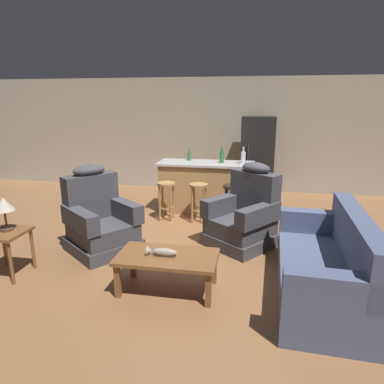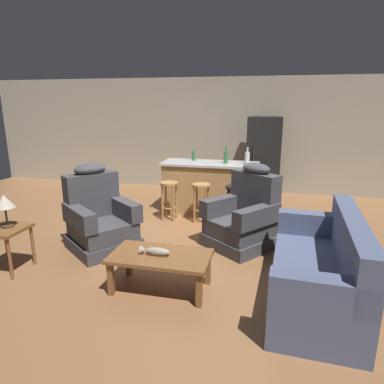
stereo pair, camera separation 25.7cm
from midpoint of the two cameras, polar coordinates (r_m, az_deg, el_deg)
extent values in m
plane|color=brown|center=(5.41, 1.62, -7.45)|extent=(12.00, 12.00, 0.00)
cube|color=#A89E89|center=(8.13, 6.29, 9.41)|extent=(12.00, 0.05, 2.60)
cube|color=brown|center=(3.83, -3.35, -10.66)|extent=(1.10, 0.60, 0.04)
cube|color=brown|center=(3.89, -11.51, -14.03)|extent=(0.06, 0.06, 0.38)
cube|color=brown|center=(3.62, 3.30, -16.03)|extent=(0.06, 0.06, 0.38)
cube|color=brown|center=(4.28, -8.78, -11.10)|extent=(0.06, 0.06, 0.38)
cube|color=brown|center=(4.04, 4.54, -12.61)|extent=(0.06, 0.06, 0.38)
cube|color=#4C3823|center=(3.81, -3.77, -10.42)|extent=(0.22, 0.07, 0.01)
ellipsoid|color=#9E937F|center=(3.79, -3.78, -9.88)|extent=(0.28, 0.09, 0.09)
cone|color=#9E937F|center=(3.84, -6.24, -9.60)|extent=(0.06, 0.10, 0.10)
cube|color=#4C5675|center=(4.04, 21.21, -15.09)|extent=(0.94, 1.94, 0.20)
cube|color=#4C5675|center=(3.94, 21.50, -12.43)|extent=(0.94, 1.94, 0.22)
cube|color=#4C5675|center=(3.85, 26.80, -7.68)|extent=(0.30, 1.91, 0.52)
cube|color=#4C5675|center=(3.08, 23.22, -15.32)|extent=(0.85, 0.24, 0.28)
cube|color=#4C5675|center=(4.63, 20.98, -4.95)|extent=(0.85, 0.24, 0.28)
cube|color=#3D3D42|center=(5.08, -13.08, -8.28)|extent=(1.18, 1.18, 0.18)
cube|color=#3D3D42|center=(5.00, -13.22, -6.06)|extent=(1.09, 1.09, 0.24)
cube|color=#3D3D42|center=(5.13, -14.98, -0.48)|extent=(0.65, 0.75, 0.64)
ellipsoid|color=#3D3D42|center=(5.05, -15.26, 3.69)|extent=(0.49, 0.53, 0.16)
cube|color=#3D3D42|center=(5.04, -9.92, -2.70)|extent=(0.74, 0.63, 0.26)
cube|color=#3D3D42|center=(4.78, -16.84, -4.11)|extent=(0.74, 0.63, 0.26)
cube|color=#3D3D42|center=(5.10, 9.33, -7.95)|extent=(1.18, 1.18, 0.18)
cube|color=#3D3D42|center=(5.03, 9.43, -5.74)|extent=(1.09, 1.09, 0.24)
cube|color=#3D3D42|center=(5.11, 11.89, -0.34)|extent=(0.74, 0.65, 0.64)
ellipsoid|color=#3D3D42|center=(5.03, 12.12, 3.85)|extent=(0.53, 0.49, 0.16)
cube|color=#3D3D42|center=(4.73, 12.36, -4.00)|extent=(0.63, 0.74, 0.26)
cube|color=#3D3D42|center=(5.15, 6.67, -2.22)|extent=(0.63, 0.74, 0.26)
cube|color=brown|center=(4.71, -27.38, -5.55)|extent=(0.48, 0.48, 0.04)
cylinder|color=brown|center=(4.55, -26.65, -9.98)|extent=(0.04, 0.04, 0.52)
cylinder|color=brown|center=(5.07, -27.28, -7.54)|extent=(0.04, 0.04, 0.52)
cylinder|color=brown|center=(4.83, -23.63, -8.20)|extent=(0.04, 0.04, 0.52)
cylinder|color=#4C3823|center=(4.71, -27.01, -5.08)|extent=(0.14, 0.14, 0.03)
cylinder|color=#4C3823|center=(4.68, -27.19, -3.63)|extent=(0.02, 0.02, 0.22)
cone|color=#BCB29E|center=(4.62, -27.46, -1.39)|extent=(0.24, 0.24, 0.16)
cube|color=#AD7F4C|center=(6.53, 4.09, 0.64)|extent=(1.71, 0.63, 0.91)
cube|color=#B2B2B2|center=(6.43, 4.17, 4.74)|extent=(1.80, 0.70, 0.04)
cylinder|color=#A87A47|center=(6.02, -2.62, 1.44)|extent=(0.32, 0.32, 0.04)
torus|color=#A87A47|center=(6.13, -2.57, -2.57)|extent=(0.23, 0.23, 0.02)
cylinder|color=#A87A47|center=(6.04, -3.76, -1.87)|extent=(0.04, 0.04, 0.64)
cylinder|color=#A87A47|center=(5.99, -1.93, -2.00)|extent=(0.04, 0.04, 0.64)
cylinder|color=#A87A47|center=(6.22, -3.22, -1.35)|extent=(0.04, 0.04, 0.64)
cylinder|color=#A87A47|center=(6.17, -1.44, -1.48)|extent=(0.04, 0.04, 0.64)
cylinder|color=#A87A47|center=(5.89, 2.80, 1.14)|extent=(0.32, 0.32, 0.04)
torus|color=#A87A47|center=(6.00, 2.75, -2.95)|extent=(0.23, 0.23, 0.02)
cylinder|color=#A87A47|center=(5.90, 1.62, -2.24)|extent=(0.04, 0.04, 0.64)
cylinder|color=#A87A47|center=(5.86, 3.54, -2.37)|extent=(0.04, 0.04, 0.64)
cylinder|color=#A87A47|center=(6.09, 2.01, -1.71)|extent=(0.04, 0.04, 0.64)
cylinder|color=#A87A47|center=(6.05, 3.87, -1.83)|extent=(0.04, 0.04, 0.64)
cylinder|color=black|center=(5.81, 8.42, 0.81)|extent=(0.32, 0.32, 0.04)
torus|color=black|center=(5.93, 8.26, -3.32)|extent=(0.23, 0.23, 0.02)
cylinder|color=black|center=(5.81, 7.22, -2.61)|extent=(0.04, 0.04, 0.64)
cylinder|color=black|center=(5.80, 9.18, -2.74)|extent=(0.04, 0.04, 0.64)
cylinder|color=black|center=(6.01, 7.43, -2.06)|extent=(0.04, 0.04, 0.64)
cylinder|color=black|center=(5.99, 9.34, -2.18)|extent=(0.04, 0.04, 0.64)
cube|color=black|center=(7.54, 12.79, 5.51)|extent=(0.70, 0.66, 1.76)
cylinder|color=#333338|center=(7.19, 11.24, 5.86)|extent=(0.02, 0.02, 0.50)
cylinder|color=silver|center=(6.36, 10.34, 5.58)|extent=(0.09, 0.09, 0.21)
cylinder|color=silver|center=(6.34, 10.40, 6.94)|extent=(0.03, 0.03, 0.09)
cylinder|color=#2D6B38|center=(6.37, 6.82, 5.71)|extent=(0.08, 0.08, 0.21)
cylinder|color=#2D6B38|center=(6.35, 6.86, 7.05)|extent=(0.03, 0.03, 0.09)
cylinder|color=#2D6B38|center=(6.65, 1.41, 5.97)|extent=(0.07, 0.07, 0.16)
cylinder|color=#2D6B38|center=(6.63, 1.41, 6.94)|extent=(0.03, 0.03, 0.07)
camera|label=1|loc=(0.13, -88.55, 0.38)|focal=32.00mm
camera|label=2|loc=(0.13, 91.45, -0.38)|focal=32.00mm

